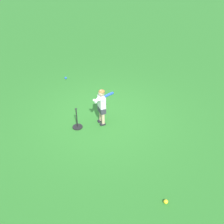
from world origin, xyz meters
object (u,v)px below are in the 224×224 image
object	(u,v)px
child_batter	(102,104)
play_ball_by_bucket	(166,202)
play_ball_far_right	(66,78)
batting_tee	(77,124)

from	to	relation	value
child_batter	play_ball_by_bucket	distance (m)	3.10
child_batter	play_ball_far_right	xyz separation A→B (m)	(-2.08, -2.29, -0.61)
play_ball_far_right	batting_tee	xyz separation A→B (m)	(2.51, 1.72, 0.06)
child_batter	play_ball_far_right	size ratio (longest dim) A/B	13.19
batting_tee	play_ball_by_bucket	bearing A→B (deg)	59.26
child_batter	batting_tee	world-z (taller)	child_batter
child_batter	batting_tee	distance (m)	0.90
play_ball_far_right	batting_tee	world-z (taller)	batting_tee
child_batter	play_ball_far_right	bearing A→B (deg)	-132.23
child_batter	play_ball_far_right	world-z (taller)	child_batter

